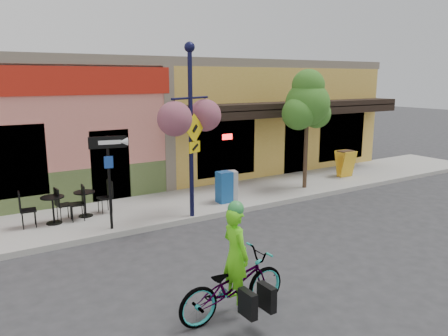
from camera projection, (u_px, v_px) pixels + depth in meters
name	position (u px, v px, depth m)	size (l,w,h in m)	color
ground	(256.00, 217.00, 12.26)	(90.00, 90.00, 0.00)	#2D2D30
sidewalk	(219.00, 198.00, 13.89)	(24.00, 3.00, 0.15)	#9E9B93
curb	(245.00, 209.00, 12.69)	(24.00, 0.12, 0.15)	#A8A59E
building	(149.00, 117.00, 18.00)	(18.20, 8.20, 4.50)	#D6796A
bicycle	(233.00, 285.00, 7.09)	(0.70, 2.00, 1.05)	maroon
cyclist_rider	(235.00, 269.00, 7.06)	(0.58, 0.38, 1.58)	#5DDC17
lamp_post	(191.00, 132.00, 11.41)	(1.46, 0.59, 4.59)	black
one_way_sign	(109.00, 183.00, 10.63)	(0.89, 0.19, 2.32)	black
cafe_set_left	(53.00, 206.00, 11.14)	(1.56, 0.78, 0.94)	black
cafe_set_right	(85.00, 200.00, 11.74)	(1.50, 0.75, 0.90)	black
newspaper_box_blue	(224.00, 187.00, 13.08)	(0.42, 0.37, 0.94)	#185093
newspaper_box_grey	(230.00, 186.00, 13.24)	(0.43, 0.39, 0.92)	#A9A9A9
street_tree	(307.00, 129.00, 14.54)	(1.57, 1.57, 4.02)	#3D7A26
sandwich_board	(349.00, 164.00, 16.36)	(0.60, 0.44, 1.00)	gold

